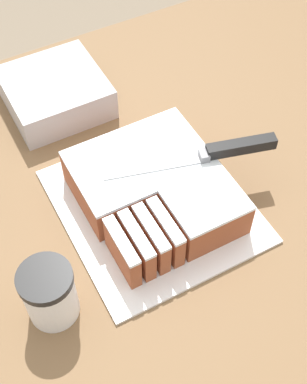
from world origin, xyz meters
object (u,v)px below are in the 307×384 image
object	(u,v)px
coffee_cup	(50,294)
storage_box	(55,93)
cake_board	(153,206)
cake	(154,189)
knife	(226,151)

from	to	relation	value
coffee_cup	storage_box	world-z (taller)	coffee_cup
cake_board	storage_box	bearing A→B (deg)	99.07
cake	knife	world-z (taller)	knife
cake_board	knife	world-z (taller)	knife
knife	cake	bearing A→B (deg)	7.64
cake	knife	size ratio (longest dim) A/B	0.87
cake_board	storage_box	distance (m)	0.34
coffee_cup	knife	bearing A→B (deg)	13.62
knife	storage_box	size ratio (longest dim) A/B	1.57
knife	coffee_cup	xyz separation A→B (m)	(-0.37, -0.09, -0.04)
knife	cake_board	bearing A→B (deg)	10.05
knife	coffee_cup	size ratio (longest dim) A/B	2.80
cake	storage_box	world-z (taller)	cake
cake	knife	xyz separation A→B (m)	(0.13, -0.02, 0.05)
knife	coffee_cup	world-z (taller)	coffee_cup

